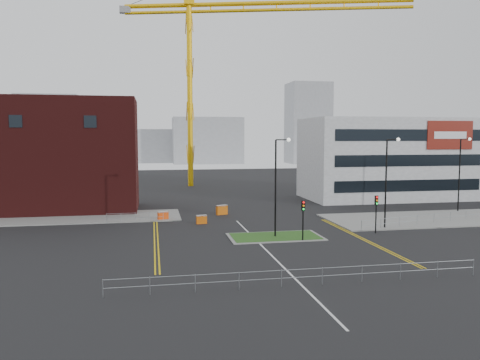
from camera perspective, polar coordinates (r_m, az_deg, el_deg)
The scene contains 28 objects.
ground at distance 35.67m, azimuth 4.52°, elevation -9.78°, with size 200.00×200.00×0.00m, color black.
pavement_left at distance 57.06m, azimuth -21.60°, elevation -4.38°, with size 28.00×8.00×0.12m, color slate.
pavement_right at distance 57.28m, azimuth 22.45°, elevation -4.37°, with size 24.00×10.00×0.12m, color slate.
island_kerb at distance 43.68m, azimuth 4.31°, elevation -6.92°, with size 8.60×4.60×0.08m, color slate.
grass_island at distance 43.67m, azimuth 4.31°, elevation -6.90°, with size 8.00×4.00×0.12m, color #214918.
brick_building at distance 62.85m, azimuth -23.44°, elevation 2.64°, with size 24.20×10.07×14.24m.
office_block at distance 74.11m, azimuth 17.64°, elevation 2.51°, with size 25.00×12.20×12.00m.
tower_crane at distance 89.15m, azimuth -2.34°, elevation 15.95°, with size 51.36×15.04×37.30m.
streetlamp_island at distance 42.92m, azimuth 4.64°, elevation 0.12°, with size 1.46×0.36×9.18m.
streetlamp_right_near at distance 49.26m, azimuth 17.61°, elevation 0.55°, with size 1.46×0.36×9.18m.
streetlamp_right_far at distance 63.48m, azimuth 25.36°, elevation 1.29°, with size 1.46×0.36×9.18m.
traffic_light_island at distance 41.87m, azimuth 7.70°, elevation -3.97°, with size 0.28×0.33×3.65m.
traffic_light_right at distance 46.77m, azimuth 16.28°, elevation -3.16°, with size 0.28×0.33×3.65m.
railing_front at distance 29.93m, azimuth 7.59°, elevation -11.22°, with size 24.05×0.05×1.10m.
railing_left at distance 51.98m, azimuth -12.66°, elevation -4.28°, with size 6.05×0.05×1.10m.
railing_right at distance 54.29m, azimuth 22.59°, elevation -4.12°, with size 19.05×5.05×1.10m.
centre_line at distance 37.54m, azimuth 3.71°, elevation -9.00°, with size 0.15×30.00×0.01m, color silver.
yellow_left_a at distance 44.22m, azimuth -10.39°, elevation -6.89°, with size 0.12×24.00×0.01m, color gold.
yellow_left_b at distance 44.22m, azimuth -10.00°, elevation -6.88°, with size 0.12×24.00×0.01m, color gold.
yellow_right_a at distance 44.38m, azimuth 14.46°, elevation -6.93°, with size 0.12×20.00×0.01m, color gold.
yellow_right_b at distance 44.51m, azimuth 14.81°, elevation -6.90°, with size 0.12×20.00×0.01m, color gold.
skyline_a at distance 156.34m, azimuth -22.15°, elevation 5.53°, with size 18.00×12.00×22.00m, color gray.
skyline_b at distance 164.35m, azimuth -3.99°, elevation 4.82°, with size 24.00×12.00×16.00m, color gray.
skyline_c at distance 167.28m, azimuth 8.29°, elevation 6.84°, with size 14.00×12.00×28.00m, color gray.
skyline_d at distance 173.27m, azimuth -10.31°, elevation 4.11°, with size 30.00×12.00×12.00m, color gray.
barrier_left at distance 52.91m, azimuth -9.37°, elevation -4.28°, with size 1.24×0.75×0.99m.
barrier_mid at distance 50.26m, azimuth -4.71°, elevation -4.77°, with size 1.15×0.53×0.93m.
barrier_right at distance 55.95m, azimuth -2.23°, elevation -3.61°, with size 1.43×0.86×1.14m.
Camera 1 is at (-9.06, -33.24, 9.26)m, focal length 35.00 mm.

